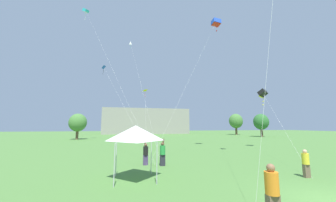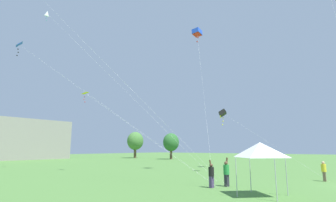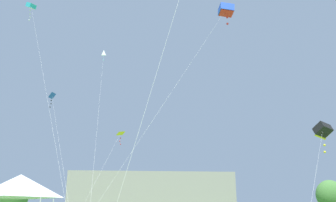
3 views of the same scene
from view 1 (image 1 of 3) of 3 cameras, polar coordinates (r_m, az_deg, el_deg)
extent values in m
cube|color=gray|center=(75.85, -6.73, -6.17)|extent=(32.72, 11.28, 9.69)
cylinder|color=brown|center=(59.75, 26.67, -8.57)|extent=(0.63, 0.63, 2.39)
ellipsoid|color=#2D662D|center=(59.73, 26.50, -5.69)|extent=(4.27, 3.85, 4.49)
cylinder|color=brown|center=(47.61, -25.98, -9.21)|extent=(0.57, 0.57, 2.16)
ellipsoid|color=#477A38|center=(47.58, -25.79, -5.93)|extent=(3.87, 3.48, 4.06)
cylinder|color=brown|center=(70.40, 20.11, -8.51)|extent=(0.71, 0.71, 2.69)
ellipsoid|color=#477A38|center=(70.40, 19.98, -5.75)|extent=(4.82, 4.34, 5.06)
cylinder|color=#B7B7BC|center=(10.45, -16.04, -18.15)|extent=(0.05, 0.05, 2.20)
cylinder|color=#B7B7BC|center=(10.59, -3.41, -18.28)|extent=(0.05, 0.05, 2.20)
cylinder|color=#B7B7BC|center=(12.62, -15.52, -16.28)|extent=(0.05, 0.05, 2.20)
cylinder|color=#B7B7BC|center=(12.74, -5.14, -16.44)|extent=(0.05, 0.05, 2.20)
pyramid|color=white|center=(11.39, -9.85, -9.60)|extent=(2.45, 2.45, 0.89)
cube|color=#473860|center=(15.59, -6.86, -17.41)|extent=(0.38, 0.21, 0.78)
cylinder|color=black|center=(15.49, -6.82, -14.80)|extent=(0.39, 0.39, 0.65)
sphere|color=brown|center=(15.44, -6.79, -13.20)|extent=(0.25, 0.25, 0.25)
cylinder|color=brown|center=(15.45, -6.94, -12.83)|extent=(0.24, 0.22, 0.57)
cylinder|color=orange|center=(7.49, 29.04, -21.00)|extent=(0.43, 0.43, 0.71)
sphere|color=#896042|center=(7.38, 28.79, -17.42)|extent=(0.27, 0.27, 0.27)
cube|color=#282833|center=(15.24, -1.68, -17.58)|extent=(0.40, 0.22, 0.84)
cylinder|color=#288E3D|center=(15.12, -1.67, -14.71)|extent=(0.42, 0.42, 0.70)
sphere|color=brown|center=(15.07, -1.66, -12.95)|extent=(0.26, 0.26, 0.26)
cylinder|color=brown|center=(15.03, -1.50, -12.57)|extent=(0.25, 0.25, 0.61)
cube|color=brown|center=(14.58, 36.58, -16.73)|extent=(0.37, 0.20, 0.77)
cylinder|color=yellow|center=(14.47, 36.35, -13.99)|extent=(0.39, 0.39, 0.64)
sphere|color=tan|center=(14.42, 36.22, -12.31)|extent=(0.24, 0.24, 0.24)
cylinder|color=silver|center=(28.50, -18.73, 13.85)|extent=(10.95, 24.24, 26.57)
cube|color=#2DBCD1|center=(45.94, -23.80, 23.88)|extent=(1.44, 1.40, 1.01)
cube|color=white|center=(45.79, -23.82, 23.56)|extent=(1.20, 1.16, 0.52)
sphere|color=white|center=(45.56, -23.91, 23.21)|extent=(0.16, 0.16, 0.16)
sphere|color=white|center=(45.40, -23.91, 22.66)|extent=(0.16, 0.16, 0.16)
sphere|color=white|center=(45.20, -23.83, 22.14)|extent=(0.16, 0.16, 0.16)
sphere|color=white|center=(44.88, -23.97, 21.71)|extent=(0.16, 0.16, 0.16)
cylinder|color=silver|center=(28.26, -8.93, 7.67)|extent=(2.16, 24.28, 20.90)
cone|color=white|center=(43.21, -11.35, 16.96)|extent=(0.83, 0.99, 0.92)
sphere|color=#2DBCD1|center=(43.03, -11.35, 16.47)|extent=(0.10, 0.10, 0.10)
sphere|color=#2DBCD1|center=(42.97, -11.46, 16.09)|extent=(0.10, 0.10, 0.10)
sphere|color=#2DBCD1|center=(42.87, -11.36, 15.74)|extent=(0.10, 0.10, 0.10)
cylinder|color=silver|center=(24.32, -6.83, -3.62)|extent=(1.73, 18.79, 9.45)
pyramid|color=yellow|center=(34.32, -7.01, 3.28)|extent=(0.95, 0.80, 0.49)
sphere|color=red|center=(34.27, -7.02, 2.43)|extent=(0.11, 0.11, 0.11)
sphere|color=red|center=(34.22, -7.12, 1.90)|extent=(0.11, 0.11, 0.11)
sphere|color=red|center=(34.08, -6.96, 1.39)|extent=(0.11, 0.11, 0.11)
cylinder|color=silver|center=(21.90, 30.32, -4.43)|extent=(8.45, 13.53, 7.75)
cube|color=black|center=(30.10, 26.88, 2.20)|extent=(1.44, 1.46, 1.20)
cube|color=yellow|center=(30.05, 26.92, 1.59)|extent=(1.32, 1.08, 0.69)
sphere|color=yellow|center=(30.03, 27.07, 0.85)|extent=(0.18, 0.18, 0.18)
sphere|color=yellow|center=(29.85, 27.02, -0.07)|extent=(0.18, 0.18, 0.18)
sphere|color=yellow|center=(29.90, 26.96, -1.04)|extent=(0.18, 0.18, 0.18)
cylinder|color=silver|center=(20.93, 7.31, 8.28)|extent=(10.14, 7.17, 17.52)
cube|color=blue|center=(29.32, 14.43, 22.22)|extent=(1.22, 1.05, 0.82)
cube|color=red|center=(29.16, 14.45, 21.66)|extent=(1.10, 0.93, 0.24)
sphere|color=red|center=(28.92, 14.64, 21.01)|extent=(0.18, 0.18, 0.18)
sphere|color=red|center=(28.80, 14.59, 20.00)|extent=(0.18, 0.18, 0.18)
cylinder|color=silver|center=(25.40, -14.74, 1.31)|extent=(6.47, 19.87, 13.76)
pyramid|color=blue|center=(36.88, -19.09, 9.78)|extent=(0.72, 1.07, 0.76)
sphere|color=black|center=(36.73, -19.10, 8.90)|extent=(0.13, 0.13, 0.13)
sphere|color=black|center=(36.55, -19.09, 8.38)|extent=(0.13, 0.13, 0.13)
sphere|color=black|center=(36.48, -19.24, 7.81)|extent=(0.13, 0.13, 0.13)
camera|label=2|loc=(16.44, -81.88, -2.21)|focal=28.00mm
camera|label=3|loc=(6.71, 115.96, -9.61)|focal=40.00mm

